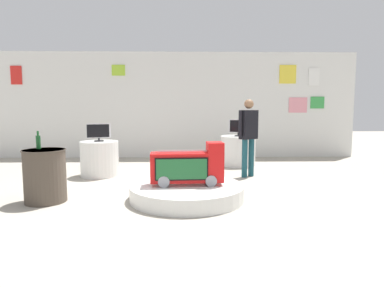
{
  "coord_description": "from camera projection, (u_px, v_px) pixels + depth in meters",
  "views": [
    {
      "loc": [
        0.34,
        -5.51,
        1.5
      ],
      "look_at": [
        0.48,
        0.5,
        0.83
      ],
      "focal_mm": 31.04,
      "sensor_mm": 36.0,
      "label": 1
    }
  ],
  "objects": [
    {
      "name": "bottle_on_side_table",
      "position": [
        38.0,
        142.0,
        5.28
      ],
      "size": [
        0.07,
        0.07,
        0.28
      ],
      "color": "#195926",
      "rests_on": "side_table_round"
    },
    {
      "name": "back_wall_display",
      "position": [
        173.0,
        105.0,
        9.87
      ],
      "size": [
        10.87,
        0.13,
        3.11
      ],
      "color": "silver",
      "rests_on": "ground"
    },
    {
      "name": "novelty_firetruck_tv",
      "position": [
        188.0,
        167.0,
        5.36
      ],
      "size": [
        1.18,
        0.43,
        0.69
      ],
      "color": "gray",
      "rests_on": "main_display_pedestal"
    },
    {
      "name": "side_table_round",
      "position": [
        45.0,
        175.0,
        5.23
      ],
      "size": [
        0.66,
        0.66,
        0.84
      ],
      "color": "#4C4238",
      "rests_on": "ground"
    },
    {
      "name": "tv_on_left_rear",
      "position": [
        238.0,
        127.0,
        8.5
      ],
      "size": [
        0.48,
        0.19,
        0.43
      ],
      "color": "black",
      "rests_on": "display_pedestal_left_rear"
    },
    {
      "name": "display_pedestal_center_rear",
      "position": [
        100.0,
        159.0,
        7.26
      ],
      "size": [
        0.82,
        0.82,
        0.76
      ],
      "primitive_type": "cylinder",
      "color": "silver",
      "rests_on": "ground"
    },
    {
      "name": "tv_on_center_rear",
      "position": [
        99.0,
        132.0,
        7.19
      ],
      "size": [
        0.5,
        0.2,
        0.39
      ],
      "color": "black",
      "rests_on": "display_pedestal_center_rear"
    },
    {
      "name": "main_display_pedestal",
      "position": [
        187.0,
        192.0,
        5.41
      ],
      "size": [
        1.85,
        1.85,
        0.24
      ],
      "primitive_type": "cylinder",
      "color": "silver",
      "rests_on": "ground"
    },
    {
      "name": "shopper_browsing_near_truck",
      "position": [
        248.0,
        132.0,
        7.09
      ],
      "size": [
        0.48,
        0.38,
        1.67
      ],
      "color": "#194751",
      "rests_on": "ground"
    },
    {
      "name": "display_pedestal_left_rear",
      "position": [
        238.0,
        151.0,
        8.57
      ],
      "size": [
        0.89,
        0.89,
        0.76
      ],
      "primitive_type": "cylinder",
      "color": "silver",
      "rests_on": "ground"
    },
    {
      "name": "ground_plane",
      "position": [
        164.0,
        196.0,
        5.63
      ],
      "size": [
        30.0,
        30.0,
        0.0
      ],
      "primitive_type": "plane",
      "color": "#A8A091"
    }
  ]
}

